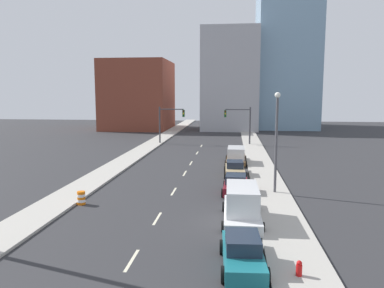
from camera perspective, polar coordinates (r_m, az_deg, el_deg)
sidewalk_left at (r=61.70m, az=-5.37°, el=0.45°), size 2.87×101.97×0.17m
sidewalk_right at (r=60.54m, az=9.09°, el=0.25°), size 2.87×101.97×0.17m
lane_stripe_at_7m at (r=18.65m, az=-9.16°, el=-17.08°), size 0.16×2.40×0.01m
lane_stripe_at_13m at (r=24.07m, az=-5.32°, el=-11.23°), size 0.16×2.40×0.01m
lane_stripe_at_20m at (r=30.30m, az=-2.80°, el=-7.23°), size 0.16×2.40×0.01m
lane_stripe_at_27m at (r=37.00m, az=-1.11°, el=-4.48°), size 0.16×2.40×0.01m
lane_stripe_at_32m at (r=42.33m, az=-0.17°, el=-2.93°), size 0.16×2.40×0.01m
lane_stripe_at_40m at (r=49.61m, az=0.79°, el=-1.37°), size 0.16×2.40×0.01m
lane_stripe_at_47m at (r=56.29m, az=1.44°, el=-0.29°), size 0.16×2.40×0.01m
building_brick_left at (r=85.02m, az=-8.16°, el=7.38°), size 14.00×16.00×14.98m
building_office_center at (r=86.43m, az=5.81°, el=9.57°), size 12.00×20.00×21.47m
building_glass_right at (r=91.89m, az=14.09°, el=14.63°), size 13.00×20.00×38.60m
traffic_signal_left at (r=58.54m, az=-3.82°, el=3.70°), size 4.06×0.35×5.81m
traffic_signal_right at (r=57.67m, az=7.66°, el=3.59°), size 4.06×0.35×5.81m
traffic_barrel at (r=27.82m, az=-16.52°, el=-7.89°), size 0.56×0.56×0.95m
street_lamp at (r=29.36m, az=12.74°, el=1.27°), size 0.44×0.44×7.91m
fire_hydrant at (r=17.21m, az=15.99°, el=-17.99°), size 0.26×0.26×0.84m
sedan_teal at (r=17.61m, az=7.72°, el=-16.12°), size 2.19×4.63×1.53m
box_truck_white at (r=23.19m, az=7.61°, el=-9.23°), size 2.48×6.16×2.29m
sedan_maroon at (r=29.75m, az=6.67°, el=-6.20°), size 2.18×4.31×1.50m
sedan_tan at (r=35.90m, az=6.54°, el=-3.82°), size 2.12×4.33×1.46m
box_truck_brown at (r=42.14m, az=6.72°, el=-1.80°), size 2.43×5.62×1.88m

